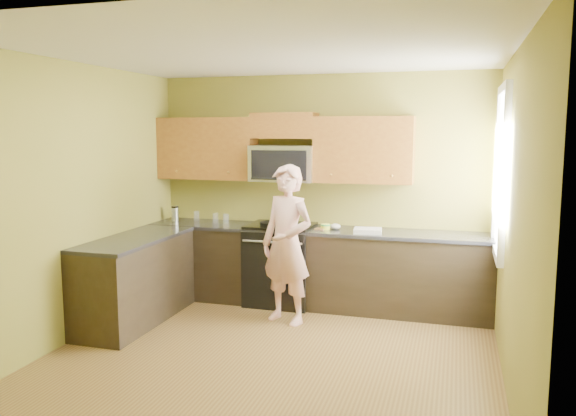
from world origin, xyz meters
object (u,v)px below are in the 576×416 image
at_px(woman, 287,244).
at_px(travel_mug, 175,221).
at_px(frying_pan, 272,227).
at_px(microwave, 284,181).
at_px(stove, 281,264).
at_px(butter_tub, 325,229).

bearing_deg(woman, travel_mug, 179.00).
xyz_separation_m(woman, frying_pan, (-0.30, 0.41, 0.10)).
distance_m(microwave, travel_mug, 1.50).
relative_size(stove, frying_pan, 1.96).
xyz_separation_m(microwave, butter_tub, (0.54, -0.15, -0.53)).
bearing_deg(travel_mug, stove, -2.14).
height_order(stove, woman, woman).
distance_m(microwave, woman, 1.00).
bearing_deg(microwave, woman, -70.68).
height_order(microwave, travel_mug, microwave).
distance_m(frying_pan, travel_mug, 1.39).
relative_size(stove, microwave, 1.25).
bearing_deg(woman, microwave, 130.59).
relative_size(microwave, travel_mug, 4.05).
bearing_deg(frying_pan, butter_tub, -2.86).
bearing_deg(stove, travel_mug, 177.86).
bearing_deg(woman, frying_pan, 147.57).
xyz_separation_m(stove, frying_pan, (-0.04, -0.22, 0.47)).
bearing_deg(frying_pan, microwave, 62.79).
distance_m(microwave, butter_tub, 0.77).
bearing_deg(stove, butter_tub, -2.86).
distance_m(butter_tub, travel_mug, 1.95).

